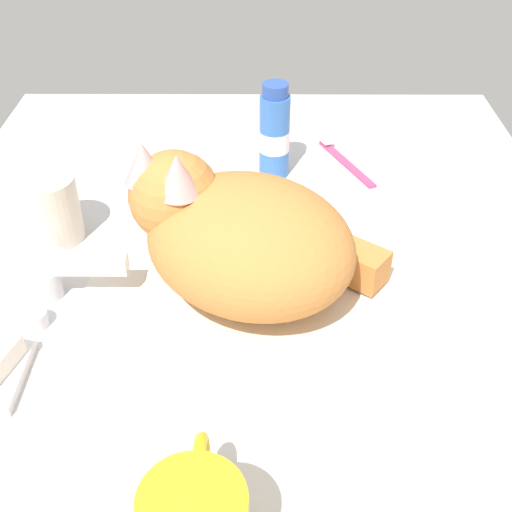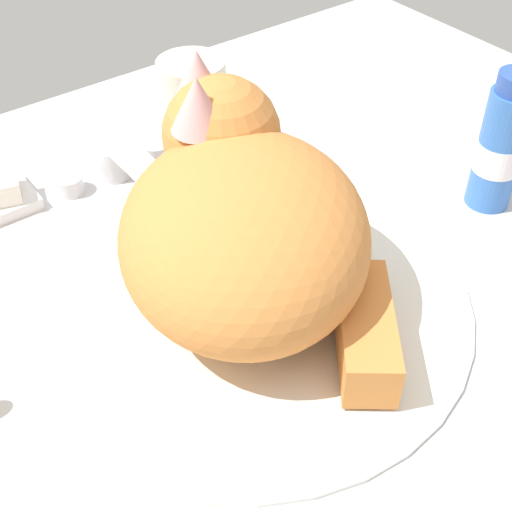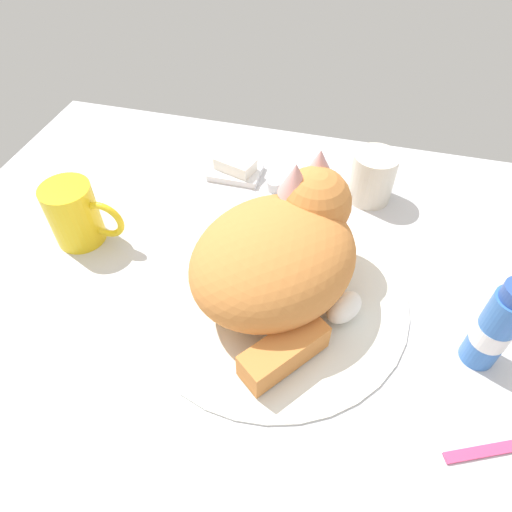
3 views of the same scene
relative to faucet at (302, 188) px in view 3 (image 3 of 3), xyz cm
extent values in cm
cube|color=silver|center=(0.00, -21.05, -3.93)|extent=(110.00, 82.50, 3.00)
cylinder|color=silver|center=(0.00, -21.05, -2.07)|extent=(37.41, 37.41, 0.72)
cylinder|color=silver|center=(0.00, 1.60, -0.72)|extent=(3.60, 3.60, 3.42)
cube|color=silver|center=(0.00, -3.09, 1.99)|extent=(2.00, 9.39, 2.00)
cylinder|color=silver|center=(-4.96, 1.60, -1.53)|extent=(2.80, 2.80, 1.80)
cylinder|color=silver|center=(4.96, 1.60, -1.53)|extent=(2.80, 2.80, 1.80)
ellipsoid|color=#D17F3D|center=(0.00, -21.05, 4.77)|extent=(28.82, 29.90, 12.96)
sphere|color=#D17F3D|center=(3.55, -13.03, 8.33)|extent=(13.71, 13.71, 9.89)
ellipsoid|color=white|center=(2.47, -14.68, 6.39)|extent=(8.08, 8.36, 5.44)
cone|color=#DB9E9E|center=(0.88, -13.93, 12.54)|extent=(6.17, 6.17, 4.45)
cone|color=#DB9E9E|center=(3.33, -10.22, 12.54)|extent=(6.17, 6.17, 4.45)
cube|color=#D17F3D|center=(3.76, -31.13, 0.28)|extent=(10.11, 11.46, 3.98)
ellipsoid|color=white|center=(9.88, -22.72, 0.08)|extent=(6.09, 6.66, 3.58)
cylinder|color=yellow|center=(-31.30, -17.70, 2.49)|extent=(7.38, 7.38, 9.84)
torus|color=yellow|center=(-26.41, -17.70, 2.49)|extent=(6.51, 1.00, 6.51)
cylinder|color=silver|center=(11.00, 3.50, 1.83)|extent=(7.27, 7.27, 8.51)
cube|color=white|center=(-12.65, 3.76, -1.83)|extent=(9.00, 6.40, 1.20)
cube|color=white|center=(-12.65, 3.76, -0.12)|extent=(7.69, 5.84, 2.21)
cylinder|color=#3870C6|center=(26.90, -24.16, 3.50)|extent=(4.20, 4.20, 11.86)
cylinder|color=white|center=(26.90, -24.16, 2.91)|extent=(4.28, 4.28, 2.97)
cube|color=#D83F72|center=(29.57, -34.99, -2.03)|extent=(13.93, 7.14, 0.80)
camera|label=1|loc=(-54.52, -21.95, 44.90)|focal=45.14mm
camera|label=2|loc=(-24.32, -55.04, 39.81)|focal=49.85mm
camera|label=3|loc=(7.59, -59.00, 47.56)|focal=31.59mm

